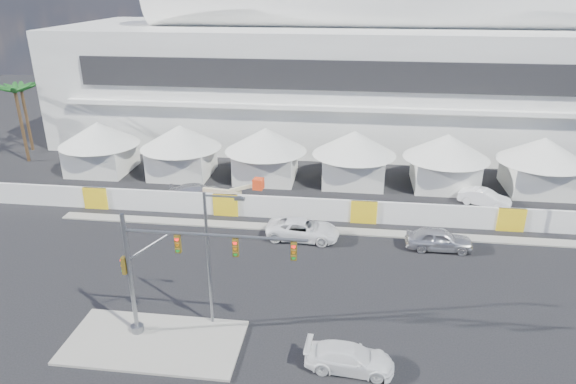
# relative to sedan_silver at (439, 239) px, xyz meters

# --- Properties ---
(ground) EXTENTS (160.00, 160.00, 0.00)m
(ground) POSITION_rel_sedan_silver_xyz_m (-11.69, -10.47, -0.85)
(ground) COLOR black
(ground) RESTS_ON ground
(median_island) EXTENTS (10.00, 5.00, 0.15)m
(median_island) POSITION_rel_sedan_silver_xyz_m (-17.69, -13.47, -0.78)
(median_island) COLOR gray
(median_island) RESTS_ON ground
(far_curb) EXTENTS (80.00, 1.20, 0.12)m
(far_curb) POSITION_rel_sedan_silver_xyz_m (8.31, 2.03, -0.79)
(far_curb) COLOR gray
(far_curb) RESTS_ON ground
(stadium) EXTENTS (80.00, 24.80, 21.98)m
(stadium) POSITION_rel_sedan_silver_xyz_m (-2.98, 31.04, 8.60)
(stadium) COLOR silver
(stadium) RESTS_ON ground
(tent_row) EXTENTS (53.40, 8.40, 5.40)m
(tent_row) POSITION_rel_sedan_silver_xyz_m (-11.19, 13.53, 2.29)
(tent_row) COLOR silver
(tent_row) RESTS_ON ground
(hoarding_fence) EXTENTS (70.00, 0.25, 2.00)m
(hoarding_fence) POSITION_rel_sedan_silver_xyz_m (-5.69, 4.03, 0.15)
(hoarding_fence) COLOR white
(hoarding_fence) RESTS_ON ground
(palm_cluster) EXTENTS (10.60, 10.60, 8.55)m
(palm_cluster) POSITION_rel_sedan_silver_xyz_m (-45.15, 19.04, 6.03)
(palm_cluster) COLOR #47331E
(palm_cluster) RESTS_ON ground
(sedan_silver) EXTENTS (2.04, 5.02, 1.71)m
(sedan_silver) POSITION_rel_sedan_silver_xyz_m (0.00, 0.00, 0.00)
(sedan_silver) COLOR #BBBAC0
(sedan_silver) RESTS_ON ground
(pickup_curb) EXTENTS (2.99, 5.95, 1.61)m
(pickup_curb) POSITION_rel_sedan_silver_xyz_m (-10.53, 0.43, -0.05)
(pickup_curb) COLOR white
(pickup_curb) RESTS_ON ground
(pickup_near) EXTENTS (2.24, 4.86, 1.38)m
(pickup_near) POSITION_rel_sedan_silver_xyz_m (-6.60, -14.13, -0.17)
(pickup_near) COLOR white
(pickup_near) RESTS_ON ground
(lot_car_a) EXTENTS (3.37, 4.80, 1.50)m
(lot_car_a) POSITION_rel_sedan_silver_xyz_m (5.38, 9.06, -0.10)
(lot_car_a) COLOR white
(lot_car_a) RESTS_ON ground
(lot_car_c) EXTENTS (3.55, 5.40, 1.45)m
(lot_car_c) POSITION_rel_sedan_silver_xyz_m (-21.27, 7.27, -0.13)
(lot_car_c) COLOR silver
(lot_car_c) RESTS_ON ground
(traffic_mast) EXTENTS (10.32, 0.74, 7.58)m
(traffic_mast) POSITION_rel_sedan_silver_xyz_m (-16.83, -12.72, 3.52)
(traffic_mast) COLOR slate
(traffic_mast) RESTS_ON median_island
(streetlight_median) EXTENTS (2.34, 0.23, 8.44)m
(streetlight_median) POSITION_rel_sedan_silver_xyz_m (-14.62, -11.27, 4.14)
(streetlight_median) COLOR gray
(streetlight_median) RESTS_ON median_island
(boom_lift) EXTENTS (6.80, 1.93, 3.40)m
(boom_lift) POSITION_rel_sedan_silver_xyz_m (-18.68, 5.03, 0.06)
(boom_lift) COLOR #ED3D16
(boom_lift) RESTS_ON ground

